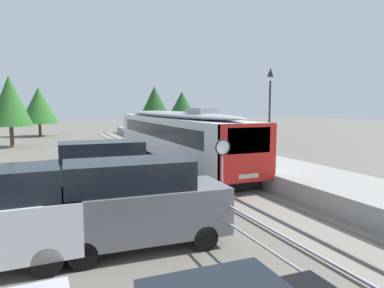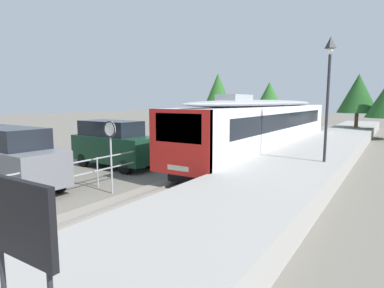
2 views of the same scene
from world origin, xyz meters
TOP-DOWN VIEW (x-y plane):
  - ground_plane at (-3.00, 22.00)m, footprint 160.00×160.00m
  - track_rails at (0.00, 22.00)m, footprint 3.20×60.00m
  - commuter_train at (0.00, 23.06)m, footprint 2.82×20.10m
  - station_platform at (3.25, 22.00)m, footprint 3.90×60.00m
  - platform_lamp_mid_platform at (4.45, 17.98)m, footprint 0.34×0.34m
  - speed_limit_sign at (-2.07, 11.61)m, footprint 0.61×0.10m
  - carpark_fence at (-3.30, 12.00)m, footprint 0.06×36.06m
  - parked_van_grey at (-5.68, 9.84)m, footprint 4.97×2.14m
  - parked_van_dark_green at (-5.68, 15.23)m, footprint 4.95×2.09m
  - tree_behind_carpark at (3.58, 39.73)m, footprint 3.85×3.85m
  - tree_behind_station_far at (-9.22, 49.95)m, footprint 4.80×4.80m
  - tree_distant_left at (-11.40, 37.74)m, footprint 4.00×4.00m
  - tree_distant_centre at (6.36, 37.96)m, footprint 3.96×3.96m

SIDE VIEW (x-z plane):
  - ground_plane at x=-3.00m, z-range 0.00..0.00m
  - track_rails at x=0.00m, z-range -0.04..0.10m
  - station_platform at x=3.25m, z-range 0.00..0.90m
  - carpark_fence at x=-3.30m, z-range 0.28..1.53m
  - parked_van_grey at x=-5.68m, z-range 0.04..2.55m
  - parked_van_dark_green at x=-5.68m, z-range 0.04..2.55m
  - speed_limit_sign at x=-2.07m, z-range 0.72..3.53m
  - commuter_train at x=0.00m, z-range 0.28..4.02m
  - tree_distant_centre at x=6.36m, z-range 1.00..6.68m
  - tree_behind_station_far at x=-9.22m, z-range 0.85..7.31m
  - tree_behind_carpark at x=3.58m, z-range 1.18..7.49m
  - tree_distant_left at x=-11.40m, z-range 1.02..7.94m
  - platform_lamp_mid_platform at x=4.45m, z-range 1.95..7.30m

